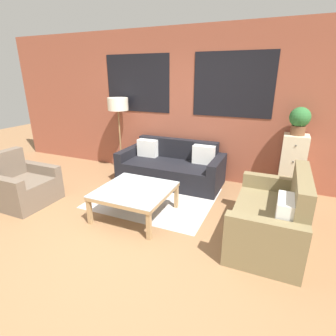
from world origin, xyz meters
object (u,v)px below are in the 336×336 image
at_px(coffee_table, 135,192).
at_px(potted_plant, 300,120).
at_px(armchair_corner, 23,187).
at_px(drawer_cabinet, 292,166).
at_px(couch_dark, 171,168).
at_px(settee_vintage, 272,218).
at_px(floor_lamp, 118,107).

height_order(coffee_table, potted_plant, potted_plant).
height_order(armchair_corner, potted_plant, potted_plant).
bearing_deg(drawer_cabinet, couch_dark, -173.82).
xyz_separation_m(couch_dark, drawer_cabinet, (2.09, 0.23, 0.25)).
bearing_deg(armchair_corner, drawer_cabinet, 27.03).
bearing_deg(couch_dark, coffee_table, -88.95).
distance_m(couch_dark, potted_plant, 2.34).
bearing_deg(settee_vintage, potted_plant, 82.22).
relative_size(armchair_corner, floor_lamp, 0.55).
distance_m(settee_vintage, drawer_cabinet, 1.55).
bearing_deg(settee_vintage, drawer_cabinet, 82.22).
xyz_separation_m(armchair_corner, coffee_table, (1.86, 0.36, 0.09)).
relative_size(floor_lamp, potted_plant, 3.49).
distance_m(floor_lamp, drawer_cabinet, 3.42).
bearing_deg(armchair_corner, couch_dark, 44.05).
xyz_separation_m(settee_vintage, armchair_corner, (-3.71, -0.48, -0.03)).
bearing_deg(floor_lamp, settee_vintage, -24.90).
bearing_deg(drawer_cabinet, coffee_table, -141.43).
relative_size(drawer_cabinet, potted_plant, 2.41).
distance_m(floor_lamp, potted_plant, 3.32).
height_order(couch_dark, floor_lamp, floor_lamp).
distance_m(couch_dark, drawer_cabinet, 2.11).
distance_m(coffee_table, drawer_cabinet, 2.64).
relative_size(coffee_table, floor_lamp, 0.65).
bearing_deg(couch_dark, floor_lamp, 173.23).
height_order(couch_dark, coffee_table, couch_dark).
distance_m(coffee_table, potted_plant, 2.80).
bearing_deg(coffee_table, drawer_cabinet, 38.57).
bearing_deg(settee_vintage, coffee_table, -176.30).
height_order(floor_lamp, drawer_cabinet, floor_lamp).
relative_size(armchair_corner, coffee_table, 0.84).
xyz_separation_m(coffee_table, potted_plant, (2.06, 1.64, 0.94)).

